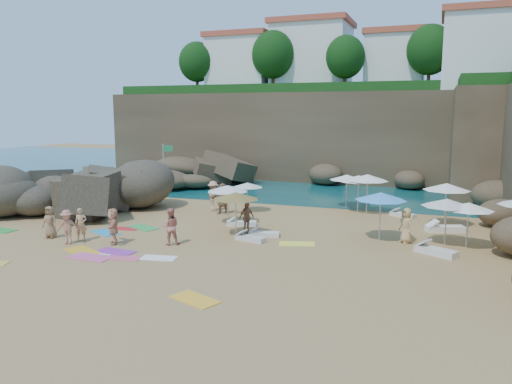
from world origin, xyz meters
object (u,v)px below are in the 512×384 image
(person_stand_3, at_px, (247,218))
(person_stand_5, at_px, (223,199))
(person_stand_1, at_px, (170,226))
(person_stand_4, at_px, (406,225))
(rock_outcrop, at_px, (88,212))
(lounger_0, at_px, (242,223))
(parasol_0, at_px, (368,178))
(parasol_2, at_px, (359,178))
(person_stand_2, at_px, (213,196))
(parasol_1, at_px, (347,177))
(flag_pole, at_px, (165,164))

(person_stand_3, height_order, person_stand_5, person_stand_5)
(person_stand_1, xyz_separation_m, person_stand_4, (10.52, 4.22, -0.02))
(person_stand_4, bearing_deg, person_stand_5, -145.77)
(rock_outcrop, distance_m, lounger_0, 10.50)
(parasol_0, distance_m, parasol_2, 0.59)
(person_stand_1, relative_size, person_stand_4, 1.03)
(parasol_2, distance_m, person_stand_1, 13.16)
(person_stand_2, bearing_deg, rock_outcrop, 69.66)
(rock_outcrop, relative_size, person_stand_4, 5.16)
(parasol_1, height_order, person_stand_2, parasol_1)
(person_stand_2, height_order, person_stand_4, person_stand_2)
(rock_outcrop, bearing_deg, person_stand_5, 17.50)
(rock_outcrop, xyz_separation_m, person_stand_5, (8.18, 2.58, 0.96))
(flag_pole, height_order, lounger_0, flag_pole)
(flag_pole, relative_size, person_stand_1, 2.24)
(lounger_0, distance_m, person_stand_4, 8.89)
(person_stand_1, height_order, person_stand_4, person_stand_1)
(parasol_0, relative_size, person_stand_5, 1.35)
(parasol_2, relative_size, person_stand_4, 1.43)
(flag_pole, xyz_separation_m, person_stand_2, (5.40, -3.30, -1.58))
(flag_pole, distance_m, person_stand_4, 19.00)
(rock_outcrop, xyz_separation_m, lounger_0, (10.50, -0.06, 0.13))
(flag_pole, distance_m, parasol_2, 14.15)
(person_stand_1, distance_m, person_stand_4, 11.33)
(rock_outcrop, relative_size, person_stand_2, 4.62)
(flag_pole, bearing_deg, person_stand_3, -40.28)
(rock_outcrop, bearing_deg, parasol_1, 26.50)
(person_stand_4, xyz_separation_m, person_stand_5, (-11.15, 3.32, 0.09))
(flag_pole, xyz_separation_m, person_stand_3, (9.54, -8.08, -1.71))
(parasol_1, bearing_deg, person_stand_2, -151.10)
(parasol_2, bearing_deg, person_stand_4, -63.62)
(person_stand_3, xyz_separation_m, person_stand_4, (7.95, 0.84, 0.03))
(flag_pole, relative_size, lounger_0, 2.43)
(parasol_0, relative_size, person_stand_3, 1.56)
(person_stand_3, bearing_deg, parasol_0, -7.51)
(lounger_0, bearing_deg, person_stand_3, -78.54)
(rock_outcrop, xyz_separation_m, flag_pole, (1.85, 6.50, 2.54))
(lounger_0, distance_m, person_stand_5, 3.61)
(parasol_2, distance_m, person_stand_3, 8.96)
(lounger_0, bearing_deg, parasol_2, 29.03)
(parasol_1, bearing_deg, person_stand_4, -62.18)
(flag_pole, bearing_deg, person_stand_4, -22.52)
(person_stand_3, bearing_deg, parasol_2, -3.99)
(parasol_0, height_order, person_stand_1, parasol_0)
(rock_outcrop, distance_m, person_stand_3, 11.53)
(rock_outcrop, bearing_deg, flag_pole, 74.15)
(person_stand_1, bearing_deg, person_stand_4, 175.20)
(parasol_0, relative_size, parasol_1, 1.13)
(parasol_1, height_order, person_stand_4, parasol_1)
(rock_outcrop, relative_size, parasol_1, 3.88)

